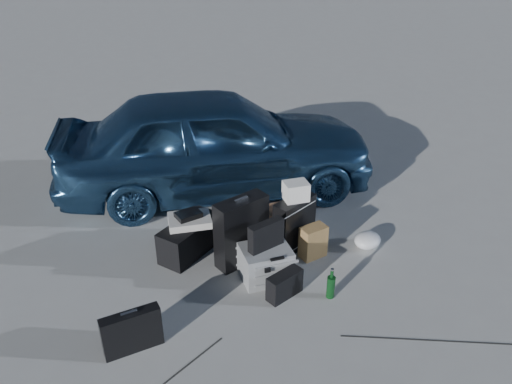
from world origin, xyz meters
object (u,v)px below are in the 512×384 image
duffel_bag (190,238)px  pelican_case (266,263)px  green_bottle (331,284)px  car (216,142)px  briefcase (132,332)px  suitcase_left (241,231)px  cardboard_box (283,220)px  suitcase_right (294,224)px

duffel_bag → pelican_case: bearing=-86.2°
pelican_case → green_bottle: size_ratio=1.51×
car → briefcase: bearing=159.0°
suitcase_left → green_bottle: bearing=-72.8°
suitcase_left → cardboard_box: bearing=12.5°
car → green_bottle: 2.60m
car → duffel_bag: 1.58m
car → suitcase_right: bearing=-157.3°
briefcase → suitcase_left: 1.54m
suitcase_right → duffel_bag: size_ratio=0.84×
pelican_case → suitcase_right: (0.54, 0.28, 0.13)m
pelican_case → suitcase_left: (-0.07, 0.37, 0.20)m
pelican_case → suitcase_left: 0.42m
pelican_case → duffel_bag: size_ratio=0.66×
cardboard_box → green_bottle: size_ratio=1.26×
duffel_bag → green_bottle: 1.61m
duffel_bag → green_bottle: duffel_bag is taller
suitcase_right → duffel_bag: 1.14m
car → suitcase_right: size_ratio=6.57×
car → green_bottle: size_ratio=12.70×
car → suitcase_left: 1.71m
duffel_bag → car: bearing=24.5°
suitcase_left → green_bottle: size_ratio=2.34×
pelican_case → cardboard_box: pelican_case is taller
suitcase_right → green_bottle: (-0.17, -0.86, -0.15)m
suitcase_left → suitcase_right: suitcase_left is taller
suitcase_left → suitcase_right: (0.61, -0.09, -0.06)m
suitcase_right → cardboard_box: bearing=58.9°
suitcase_right → cardboard_box: 0.39m
car → briefcase: size_ratio=8.15×
pelican_case → suitcase_left: suitcase_left is taller
car → pelican_case: car is taller
pelican_case → suitcase_left: size_ratio=0.65×
briefcase → cardboard_box: 2.28m
pelican_case → cardboard_box: (0.64, 0.63, -0.02)m
green_bottle → suitcase_right: bearing=79.1°
suitcase_left → car: bearing=63.9°
suitcase_right → suitcase_left: bearing=156.4°
pelican_case → cardboard_box: 0.89m
pelican_case → briefcase: 1.49m
suitcase_left → pelican_case: bearing=-87.2°
briefcase → duffel_bag: size_ratio=0.68×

